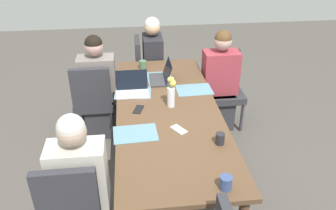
{
  "coord_description": "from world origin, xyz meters",
  "views": [
    {
      "loc": [
        -2.72,
        0.32,
        2.34
      ],
      "look_at": [
        0.0,
        0.0,
        0.77
      ],
      "focal_mm": 36.96,
      "sensor_mm": 36.0,
      "label": 1
    }
  ],
  "objects_px": {
    "person_far_left_near": "(99,92)",
    "laptop_far_left_near": "(132,89)",
    "chair_far_left_near": "(93,98)",
    "phone_silver": "(179,129)",
    "chair_head_right_right_near": "(147,68)",
    "coffee_mug_near_right": "(143,65)",
    "chair_far_left_far": "(73,204)",
    "phone_black": "(138,109)",
    "coffee_mug_near_left": "(220,139)",
    "coffee_mug_centre_left": "(226,183)",
    "person_far_left_far": "(82,193)",
    "laptop_head_right_right_near": "(162,77)",
    "person_near_left_mid": "(219,86)",
    "dining_table": "(168,116)",
    "person_head_right_right_near": "(153,68)",
    "chair_near_left_mid": "(223,85)",
    "flower_vase": "(171,91)"
  },
  "relations": [
    {
      "from": "chair_near_left_mid",
      "to": "coffee_mug_near_right",
      "type": "bearing_deg",
      "value": 85.2
    },
    {
      "from": "chair_near_left_mid",
      "to": "phone_silver",
      "type": "distance_m",
      "value": 1.44
    },
    {
      "from": "person_near_left_mid",
      "to": "person_head_right_right_near",
      "type": "xyz_separation_m",
      "value": [
        0.61,
        0.73,
        0.0
      ]
    },
    {
      "from": "chair_far_left_far",
      "to": "phone_black",
      "type": "xyz_separation_m",
      "value": [
        0.9,
        -0.52,
        0.23
      ]
    },
    {
      "from": "chair_far_left_far",
      "to": "laptop_far_left_near",
      "type": "height_order",
      "value": "laptop_far_left_near"
    },
    {
      "from": "chair_far_left_near",
      "to": "phone_silver",
      "type": "relative_size",
      "value": 6.0
    },
    {
      "from": "person_near_left_mid",
      "to": "person_far_left_far",
      "type": "distance_m",
      "value": 2.15
    },
    {
      "from": "person_far_left_near",
      "to": "laptop_far_left_near",
      "type": "relative_size",
      "value": 3.73
    },
    {
      "from": "person_far_left_far",
      "to": "phone_black",
      "type": "relative_size",
      "value": 7.97
    },
    {
      "from": "phone_silver",
      "to": "coffee_mug_near_right",
      "type": "bearing_deg",
      "value": -22.28
    },
    {
      "from": "chair_far_left_near",
      "to": "phone_black",
      "type": "height_order",
      "value": "chair_far_left_near"
    },
    {
      "from": "laptop_head_right_right_near",
      "to": "phone_silver",
      "type": "bearing_deg",
      "value": -177.57
    },
    {
      "from": "chair_far_left_near",
      "to": "person_far_left_near",
      "type": "bearing_deg",
      "value": -38.76
    },
    {
      "from": "person_far_left_near",
      "to": "coffee_mug_near_right",
      "type": "relative_size",
      "value": 12.5
    },
    {
      "from": "chair_far_left_far",
      "to": "dining_table",
      "type": "bearing_deg",
      "value": -42.28
    },
    {
      "from": "person_head_right_right_near",
      "to": "person_far_left_far",
      "type": "bearing_deg",
      "value": 162.57
    },
    {
      "from": "coffee_mug_near_left",
      "to": "coffee_mug_near_right",
      "type": "xyz_separation_m",
      "value": [
        1.54,
        0.52,
        0.0
      ]
    },
    {
      "from": "person_far_left_far",
      "to": "phone_black",
      "type": "xyz_separation_m",
      "value": [
        0.82,
        -0.46,
        0.2
      ]
    },
    {
      "from": "dining_table",
      "to": "chair_far_left_near",
      "type": "height_order",
      "value": "chair_far_left_near"
    },
    {
      "from": "chair_far_left_far",
      "to": "laptop_head_right_right_near",
      "type": "relative_size",
      "value": 2.81
    },
    {
      "from": "laptop_head_right_right_near",
      "to": "phone_silver",
      "type": "relative_size",
      "value": 2.13
    },
    {
      "from": "chair_near_left_mid",
      "to": "person_near_left_mid",
      "type": "relative_size",
      "value": 0.75
    },
    {
      "from": "person_near_left_mid",
      "to": "coffee_mug_near_right",
      "type": "xyz_separation_m",
      "value": [
        0.15,
        0.88,
        0.25
      ]
    },
    {
      "from": "chair_far_left_near",
      "to": "phone_silver",
      "type": "xyz_separation_m",
      "value": [
        -1.08,
        -0.81,
        0.23
      ]
    },
    {
      "from": "dining_table",
      "to": "chair_far_left_far",
      "type": "relative_size",
      "value": 2.64
    },
    {
      "from": "chair_far_left_near",
      "to": "coffee_mug_near_left",
      "type": "distance_m",
      "value": 1.73
    },
    {
      "from": "chair_head_right_right_near",
      "to": "phone_silver",
      "type": "bearing_deg",
      "value": -175.08
    },
    {
      "from": "person_head_right_right_near",
      "to": "coffee_mug_near_right",
      "type": "relative_size",
      "value": 12.5
    },
    {
      "from": "coffee_mug_near_left",
      "to": "person_far_left_near",
      "type": "bearing_deg",
      "value": 36.9
    },
    {
      "from": "chair_far_left_near",
      "to": "person_far_left_near",
      "type": "xyz_separation_m",
      "value": [
        0.07,
        -0.06,
        0.03
      ]
    },
    {
      "from": "laptop_far_left_near",
      "to": "person_far_left_near",
      "type": "bearing_deg",
      "value": 40.36
    },
    {
      "from": "person_far_left_far",
      "to": "laptop_head_right_right_near",
      "type": "distance_m",
      "value": 1.62
    },
    {
      "from": "person_near_left_mid",
      "to": "coffee_mug_centre_left",
      "type": "xyz_separation_m",
      "value": [
        -1.88,
        0.44,
        0.25
      ]
    },
    {
      "from": "coffee_mug_near_right",
      "to": "coffee_mug_near_left",
      "type": "bearing_deg",
      "value": -161.23
    },
    {
      "from": "person_far_left_near",
      "to": "person_near_left_mid",
      "type": "relative_size",
      "value": 1.0
    },
    {
      "from": "chair_far_left_far",
      "to": "phone_black",
      "type": "relative_size",
      "value": 6.0
    },
    {
      "from": "person_far_left_near",
      "to": "person_far_left_far",
      "type": "relative_size",
      "value": 1.0
    },
    {
      "from": "phone_silver",
      "to": "phone_black",
      "type": "bearing_deg",
      "value": 8.71
    },
    {
      "from": "person_far_left_far",
      "to": "chair_head_right_right_near",
      "type": "relative_size",
      "value": 1.33
    },
    {
      "from": "flower_vase",
      "to": "phone_silver",
      "type": "relative_size",
      "value": 2.02
    },
    {
      "from": "person_near_left_mid",
      "to": "flower_vase",
      "type": "distance_m",
      "value": 1.06
    },
    {
      "from": "dining_table",
      "to": "flower_vase",
      "type": "relative_size",
      "value": 7.86
    },
    {
      "from": "person_far_left_near",
      "to": "coffee_mug_centre_left",
      "type": "relative_size",
      "value": 12.26
    },
    {
      "from": "person_head_right_right_near",
      "to": "laptop_far_left_near",
      "type": "distance_m",
      "value": 1.12
    },
    {
      "from": "chair_far_left_far",
      "to": "phone_silver",
      "type": "xyz_separation_m",
      "value": [
        0.53,
        -0.84,
        0.23
      ]
    },
    {
      "from": "flower_vase",
      "to": "coffee_mug_near_right",
      "type": "height_order",
      "value": "flower_vase"
    },
    {
      "from": "chair_far_left_near",
      "to": "coffee_mug_centre_left",
      "type": "distance_m",
      "value": 2.09
    },
    {
      "from": "phone_black",
      "to": "person_near_left_mid",
      "type": "bearing_deg",
      "value": 146.96
    },
    {
      "from": "chair_near_left_mid",
      "to": "chair_head_right_right_near",
      "type": "xyz_separation_m",
      "value": [
        0.6,
        0.87,
        0.0
      ]
    },
    {
      "from": "person_head_right_right_near",
      "to": "laptop_head_right_right_near",
      "type": "relative_size",
      "value": 3.73
    }
  ]
}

